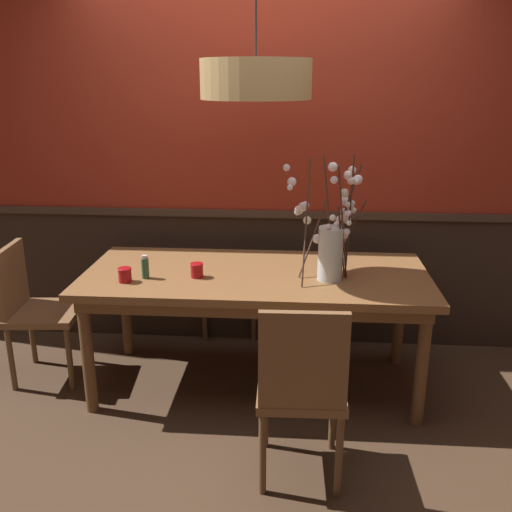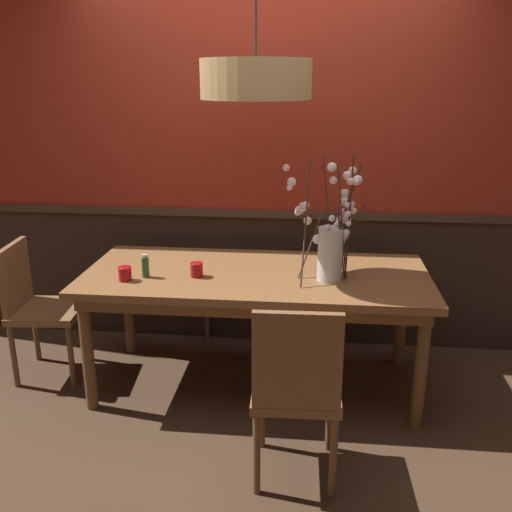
{
  "view_description": "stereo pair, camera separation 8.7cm",
  "coord_description": "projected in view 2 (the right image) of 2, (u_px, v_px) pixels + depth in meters",
  "views": [
    {
      "loc": [
        0.24,
        -3.18,
        1.88
      ],
      "look_at": [
        0.0,
        0.0,
        0.86
      ],
      "focal_mm": 39.56,
      "sensor_mm": 36.0,
      "label": 1
    },
    {
      "loc": [
        0.33,
        -3.17,
        1.88
      ],
      "look_at": [
        0.0,
        0.0,
        0.86
      ],
      "focal_mm": 39.56,
      "sensor_mm": 36.0,
      "label": 2
    }
  ],
  "objects": [
    {
      "name": "back_wall",
      "position": [
        267.0,
        145.0,
        3.85
      ],
      "size": [
        6.04,
        0.14,
        2.89
      ],
      "color": "#2D2119",
      "rests_on": "ground"
    },
    {
      "name": "chair_head_west_end",
      "position": [
        36.0,
        303.0,
        3.6
      ],
      "size": [
        0.46,
        0.45,
        0.88
      ],
      "color": "brown",
      "rests_on": "ground"
    },
    {
      "name": "candle_holder_nearer_edge",
      "position": [
        125.0,
        274.0,
        3.23
      ],
      "size": [
        0.08,
        0.08,
        0.08
      ],
      "color": "#9E0F14",
      "rests_on": "dining_table"
    },
    {
      "name": "ground_plane",
      "position": [
        256.0,
        384.0,
        3.61
      ],
      "size": [
        24.0,
        24.0,
        0.0
      ],
      "primitive_type": "plane",
      "color": "#422D1E"
    },
    {
      "name": "candle_holder_nearer_center",
      "position": [
        197.0,
        270.0,
        3.29
      ],
      "size": [
        0.08,
        0.08,
        0.09
      ],
      "color": "#9E0F14",
      "rests_on": "dining_table"
    },
    {
      "name": "pendant_lamp",
      "position": [
        257.0,
        79.0,
        3.04
      ],
      "size": [
        0.6,
        0.6,
        1.13
      ],
      "color": "tan"
    },
    {
      "name": "chair_far_side_right",
      "position": [
        314.0,
        265.0,
        4.23
      ],
      "size": [
        0.41,
        0.44,
        0.95
      ],
      "color": "brown",
      "rests_on": "ground"
    },
    {
      "name": "vase_with_blossoms",
      "position": [
        331.0,
        241.0,
        3.2
      ],
      "size": [
        0.47,
        0.37,
        0.73
      ],
      "color": "silver",
      "rests_on": "dining_table"
    },
    {
      "name": "chair_near_side_right",
      "position": [
        296.0,
        385.0,
        2.6
      ],
      "size": [
        0.42,
        0.43,
        0.93
      ],
      "color": "brown",
      "rests_on": "ground"
    },
    {
      "name": "condiment_bottle",
      "position": [
        145.0,
        266.0,
        3.28
      ],
      "size": [
        0.04,
        0.04,
        0.14
      ],
      "color": "#2D5633",
      "rests_on": "dining_table"
    },
    {
      "name": "chair_far_side_left",
      "position": [
        233.0,
        263.0,
        4.29
      ],
      "size": [
        0.45,
        0.41,
        0.91
      ],
      "color": "brown",
      "rests_on": "ground"
    },
    {
      "name": "dining_table",
      "position": [
        256.0,
        285.0,
        3.4
      ],
      "size": [
        2.06,
        0.91,
        0.76
      ],
      "color": "brown",
      "rests_on": "ground"
    }
  ]
}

